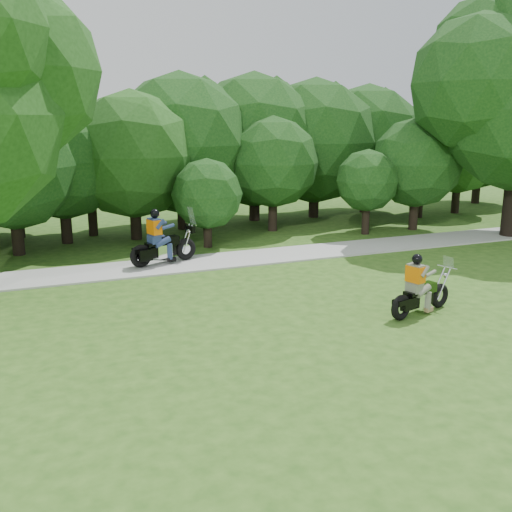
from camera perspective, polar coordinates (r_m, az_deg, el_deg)
ground at (r=14.52m, az=16.07°, el=-6.75°), size 100.00×100.00×0.00m
walkway at (r=21.07m, az=2.62°, el=0.13°), size 60.00×2.20×0.06m
tree_line at (r=26.29m, az=-7.95°, el=10.66°), size 40.58×12.03×7.76m
chopper_motorcycle at (r=15.16m, az=15.97°, el=-3.49°), size 2.24×0.98×1.63m
touring_motorcycle at (r=19.67m, az=-9.63°, el=1.17°), size 2.49×1.23×1.93m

